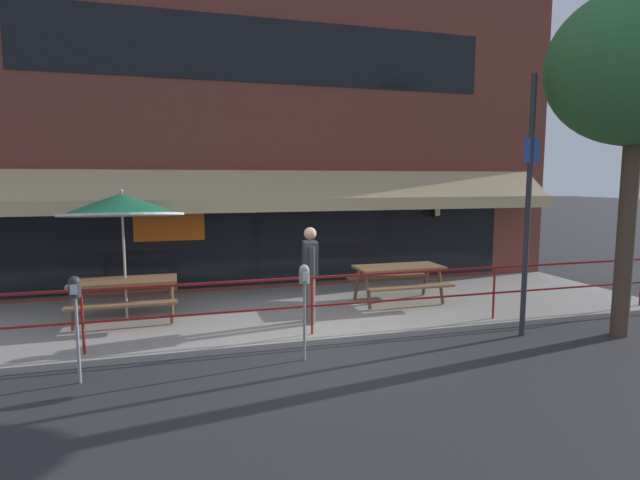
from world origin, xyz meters
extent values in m
plane|color=#2D2D30|center=(0.00, 0.00, 0.00)|extent=(120.00, 120.00, 0.00)
cube|color=#9E998E|center=(0.00, 2.00, 0.05)|extent=(15.00, 4.00, 0.10)
cube|color=brown|center=(0.00, 4.25, 3.82)|extent=(15.00, 0.50, 7.63)
cube|color=black|center=(0.00, 3.99, 5.49)|extent=(10.50, 0.02, 1.40)
cube|color=black|center=(0.00, 3.99, 1.35)|extent=(12.00, 0.02, 2.30)
cube|color=orange|center=(-2.25, 3.97, 1.65)|extent=(1.50, 0.02, 0.70)
cube|color=tan|center=(0.00, 3.45, 2.50)|extent=(13.80, 0.92, 0.70)
cube|color=tan|center=(0.00, 2.94, 2.10)|extent=(13.80, 0.08, 0.28)
cube|color=black|center=(4.12, 3.86, 2.03)|extent=(0.04, 0.28, 0.04)
cube|color=black|center=(4.12, 3.72, 1.85)|extent=(0.18, 0.18, 0.28)
cube|color=beige|center=(4.12, 3.72, 1.85)|extent=(0.13, 0.19, 0.20)
cylinder|color=maroon|center=(-3.45, 0.30, 0.57)|extent=(0.04, 0.04, 0.95)
cylinder|color=maroon|center=(0.00, 0.30, 0.57)|extent=(0.04, 0.04, 0.95)
cylinder|color=maroon|center=(3.45, 0.30, 0.57)|extent=(0.04, 0.04, 0.95)
cube|color=maroon|center=(0.00, 0.30, 1.05)|extent=(13.80, 0.04, 0.04)
cube|color=maroon|center=(0.00, 0.30, 0.57)|extent=(13.80, 0.03, 0.03)
cube|color=brown|center=(-3.02, 1.96, 0.84)|extent=(1.80, 0.80, 0.05)
cube|color=brown|center=(-3.02, 1.38, 0.54)|extent=(1.80, 0.26, 0.04)
cube|color=brown|center=(-3.02, 2.54, 0.54)|extent=(1.80, 0.26, 0.04)
cylinder|color=brown|center=(-2.22, 1.64, 0.47)|extent=(0.07, 0.30, 0.73)
cylinder|color=brown|center=(-2.22, 2.28, 0.47)|extent=(0.07, 0.30, 0.73)
cylinder|color=brown|center=(-3.82, 1.64, 0.47)|extent=(0.07, 0.30, 0.73)
cylinder|color=brown|center=(-3.82, 2.28, 0.47)|extent=(0.07, 0.30, 0.73)
cube|color=brown|center=(2.29, 1.89, 0.84)|extent=(1.80, 0.80, 0.05)
cube|color=brown|center=(2.29, 1.31, 0.54)|extent=(1.80, 0.26, 0.04)
cube|color=brown|center=(2.29, 2.47, 0.54)|extent=(1.80, 0.26, 0.04)
cylinder|color=brown|center=(3.09, 1.58, 0.47)|extent=(0.07, 0.30, 0.73)
cylinder|color=brown|center=(3.09, 2.21, 0.47)|extent=(0.07, 0.30, 0.73)
cylinder|color=brown|center=(1.49, 1.58, 0.47)|extent=(0.07, 0.30, 0.73)
cylinder|color=brown|center=(1.49, 2.21, 0.47)|extent=(0.07, 0.30, 0.73)
cylinder|color=#B7B2A8|center=(-3.02, 2.13, 1.25)|extent=(0.04, 0.04, 2.30)
cone|color=#1E6B47|center=(-3.02, 2.13, 2.20)|extent=(2.10, 2.13, 0.58)
cylinder|color=white|center=(-3.02, 2.13, 2.01)|extent=(2.14, 2.14, 0.22)
sphere|color=#B7B2A8|center=(-3.02, 2.13, 2.44)|extent=(0.07, 0.07, 0.07)
cylinder|color=#665B4C|center=(0.14, 0.87, 0.53)|extent=(0.15, 0.15, 0.86)
cylinder|color=#665B4C|center=(0.16, 1.07, 0.53)|extent=(0.15, 0.15, 0.86)
cube|color=#38383D|center=(0.15, 0.97, 1.26)|extent=(0.29, 0.43, 0.60)
cylinder|color=#38383D|center=(0.11, 0.71, 1.23)|extent=(0.10, 0.10, 0.54)
cylinder|color=#38383D|center=(0.18, 1.23, 1.23)|extent=(0.10, 0.10, 0.54)
sphere|color=tan|center=(0.15, 0.97, 1.70)|extent=(0.22, 0.22, 0.22)
cylinder|color=gray|center=(-3.37, -0.56, 0.57)|extent=(0.04, 0.04, 1.15)
cylinder|color=#2D2D33|center=(-3.37, -0.56, 1.25)|extent=(0.15, 0.15, 0.20)
sphere|color=#2D2D33|center=(-3.37, -0.56, 1.35)|extent=(0.14, 0.14, 0.14)
cube|color=silver|center=(-3.37, -0.65, 1.26)|extent=(0.08, 0.01, 0.13)
cylinder|color=gray|center=(-0.35, -0.55, 0.57)|extent=(0.04, 0.04, 1.15)
cylinder|color=gray|center=(-0.35, -0.55, 1.25)|extent=(0.15, 0.15, 0.20)
sphere|color=gray|center=(-0.35, -0.55, 1.35)|extent=(0.14, 0.14, 0.14)
cube|color=silver|center=(-0.35, -0.63, 1.26)|extent=(0.08, 0.01, 0.13)
cylinder|color=#2D2D33|center=(3.50, -0.45, 2.16)|extent=(0.09, 0.09, 4.33)
cube|color=blue|center=(3.50, -0.47, 3.11)|extent=(0.28, 0.02, 0.40)
cylinder|color=brown|center=(5.09, -0.90, 1.74)|extent=(0.28, 0.28, 3.47)
ellipsoid|color=#337038|center=(5.09, -0.90, 4.43)|extent=(2.95, 2.65, 2.50)
camera|label=1|loc=(-2.08, -7.41, 2.63)|focal=28.00mm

